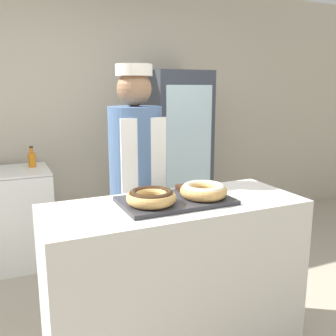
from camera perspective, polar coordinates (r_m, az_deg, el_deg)
The scene contains 10 objects.
wall_back at distance 4.05m, azimuth -12.06°, elevation 8.12°, with size 8.00×0.06×2.70m.
display_counter at distance 2.30m, azimuth 1.07°, elevation -17.03°, with size 1.47×0.59×0.98m.
serving_tray at distance 2.10m, azimuth 1.13°, elevation -5.00°, with size 0.62×0.37×0.02m.
donut_chocolate_glaze at distance 1.99m, azimuth -2.57°, elevation -4.37°, with size 0.27×0.27×0.08m.
donut_light_glaze at distance 2.13m, azimuth 5.44°, elevation -3.35°, with size 0.27×0.27×0.08m.
brownie_back_left at distance 2.17m, azimuth -3.25°, elevation -3.69°, with size 0.07×0.07×0.03m.
brownie_back_right at distance 2.26m, azimuth 2.31°, elevation -3.03°, with size 0.07×0.07×0.03m.
baker_person at distance 2.60m, azimuth -4.85°, elevation -2.86°, with size 0.36×0.36×1.76m.
beverage_fridge at distance 4.00m, azimuth 1.01°, elevation 1.72°, with size 0.60×0.67×1.78m.
bottle_orange at distance 3.70m, azimuth -20.02°, elevation 1.29°, with size 0.07×0.07×0.19m.
Camera 1 is at (-0.87, -1.81, 1.60)m, focal length 40.00 mm.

